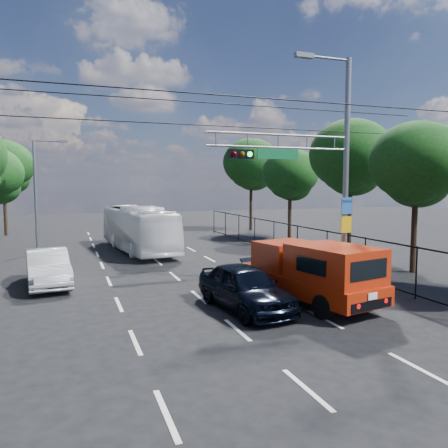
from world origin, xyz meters
name	(u,v)px	position (x,y,z in m)	size (l,w,h in m)	color
ground	(307,389)	(0.00, 0.00, 0.00)	(120.00, 120.00, 0.00)	black
lane_markings	(166,269)	(0.00, 14.00, 0.01)	(6.12, 38.00, 0.01)	beige
signal_mast	(321,161)	(5.28, 7.99, 5.24)	(6.43, 0.39, 9.50)	slate
streetlight_left	(38,190)	(-6.33, 22.00, 3.94)	(2.09, 0.22, 7.08)	slate
utility_wires	(192,108)	(0.00, 8.83, 7.23)	(22.00, 5.04, 0.74)	black
fence_right	(314,246)	(7.60, 12.17, 1.03)	(0.06, 34.03, 2.00)	black
tree_right_b	(416,169)	(11.22, 9.02, 5.06)	(4.50, 4.50, 7.31)	black
tree_right_c	(351,161)	(11.82, 15.02, 5.73)	(5.10, 5.10, 8.29)	black
tree_right_d	(290,177)	(11.42, 22.02, 4.85)	(4.32, 4.32, 7.02)	black
tree_right_e	(251,167)	(11.62, 30.02, 5.94)	(5.28, 5.28, 8.58)	black
tree_left_e	(4,170)	(-9.58, 33.02, 5.53)	(4.92, 4.92, 7.99)	black
red_pickup	(311,271)	(3.59, 5.87, 1.18)	(3.29, 6.25, 2.22)	black
navy_hatchback	(245,287)	(1.02, 5.86, 0.79)	(1.86, 4.61, 1.57)	black
white_bus	(138,228)	(-0.39, 20.63, 1.45)	(2.43, 10.41, 2.90)	silver
white_van	(48,268)	(-5.50, 12.03, 0.76)	(1.62, 4.63, 1.53)	silver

